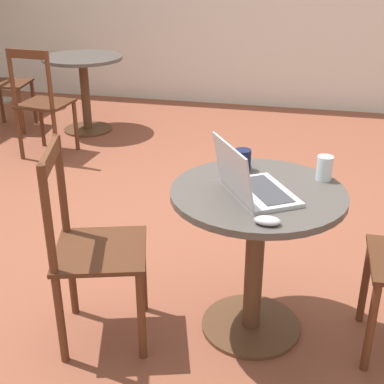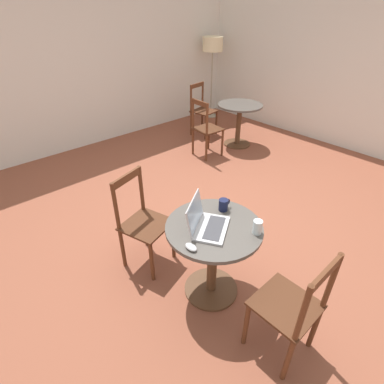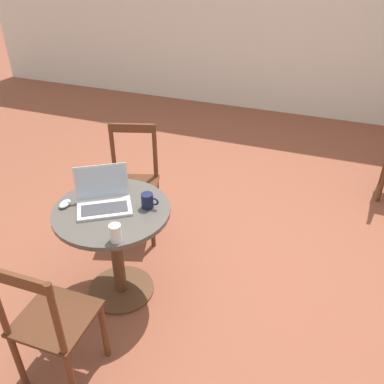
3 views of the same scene
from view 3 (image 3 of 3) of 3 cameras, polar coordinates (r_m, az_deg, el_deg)
name	(u,v)px [view 3 (image 3 of 3)]	position (r m, az deg, el deg)	size (l,w,h in m)	color
ground_plane	(234,266)	(3.37, 5.57, -9.76)	(16.00, 16.00, 0.00)	brown
wall_back	(310,8)	(5.76, 15.49, 22.62)	(9.40, 0.06, 2.70)	silver
cafe_table_near	(114,233)	(2.87, -10.31, -5.45)	(0.75, 0.75, 0.72)	#51331E
chair_near_front	(51,323)	(2.49, -18.32, -16.30)	(0.39, 0.39, 0.93)	#562D19
chair_near_back	(133,184)	(3.48, -7.82, 1.06)	(0.49, 0.49, 0.93)	#562D19
laptop	(103,199)	(2.77, -11.73, -0.94)	(0.43, 0.41, 0.24)	#B7B7BC
mouse	(65,204)	(2.84, -16.59, -1.51)	(0.06, 0.10, 0.03)	#B7B7BC
mug	(148,201)	(2.71, -5.92, -1.17)	(0.12, 0.08, 0.10)	#141938
drinking_glass	(115,233)	(2.46, -10.17, -5.41)	(0.07, 0.07, 0.11)	silver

